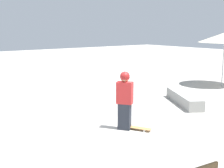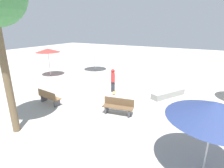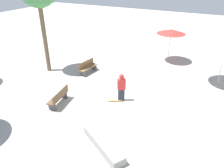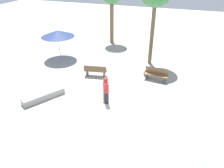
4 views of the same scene
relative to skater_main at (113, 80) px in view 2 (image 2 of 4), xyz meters
The scene contains 9 objects.
ground_plane 0.88m from the skater_main, behind, with size 60.00×60.00×0.00m, color #ADA8A0.
skater_main is the anchor object (origin of this frame).
skateboard 0.89m from the skater_main, 42.81° to the left, with size 0.81×0.53×0.07m.
concrete_ledge 3.80m from the skater_main, 103.87° to the left, with size 2.46×1.77×0.39m.
bench_near 3.42m from the skater_main, 33.49° to the left, with size 0.72×1.65×0.85m.
bench_far 4.33m from the skater_main, 31.73° to the right, with size 0.62×1.64×0.85m.
shade_umbrella_grey 6.68m from the skater_main, 134.52° to the right, with size 2.40×2.40×2.13m.
shade_umbrella_navy 7.81m from the skater_main, 50.66° to the left, with size 2.66×2.66×2.37m.
shade_umbrella_red 7.26m from the skater_main, 96.26° to the right, with size 2.14×2.14×2.53m.
Camera 2 is at (10.21, 5.60, 4.34)m, focal length 28.00 mm.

